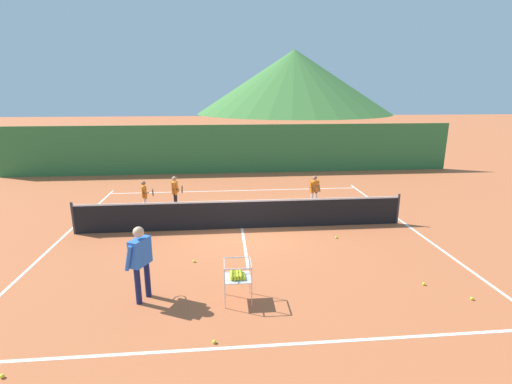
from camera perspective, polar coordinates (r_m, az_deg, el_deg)
The scene contains 21 objects.
ground_plane at distance 12.48m, azimuth -2.16°, elevation -5.56°, with size 120.00×120.00×0.00m, color #BC6038.
line_baseline_near at distance 7.22m, azimuth 0.72°, elevation -22.39°, with size 11.23×0.08×0.01m, color white.
line_baseline_far at distance 17.17m, azimuth -3.08°, elevation 0.22°, with size 11.23×0.08×0.01m, color white.
line_sideline_west at distance 13.43m, azimuth -26.95°, elevation -5.73°, with size 0.08×10.89×0.01m, color white.
line_sideline_east at distance 13.93m, azimuth 21.63°, elevation -4.42°, with size 0.08×10.89×0.01m, color white.
line_service_center at distance 12.48m, azimuth -2.16°, elevation -5.55°, with size 0.08×5.95×0.01m, color white.
tennis_net at distance 12.32m, azimuth -2.18°, elevation -3.39°, with size 10.75×0.08×1.05m.
instructor at distance 8.40m, azimuth -17.21°, elevation -9.40°, with size 0.53×0.84×1.69m.
student_0 at distance 14.51m, azimuth -16.61°, elevation -0.22°, with size 0.52×0.52×1.21m.
student_1 at distance 14.61m, azimuth -12.19°, elevation 0.37°, with size 0.40×0.63×1.29m.
student_2 at distance 14.69m, azimuth 8.90°, elevation 0.54°, with size 0.50×0.64×1.26m.
ball_cart at distance 8.18m, azimuth -2.89°, elevation -12.59°, with size 0.58×0.58×0.90m.
tennis_ball_0 at distance 9.69m, azimuth 30.02°, elevation -13.86°, with size 0.07×0.07×0.07m, color yellow.
tennis_ball_1 at distance 9.85m, azimuth 24.19°, elevation -12.63°, with size 0.07×0.07×0.07m, color yellow.
tennis_ball_2 at distance 7.73m, azimuth -34.20°, elevation -22.18°, with size 0.07×0.07×0.07m, color yellow.
tennis_ball_3 at distance 10.36m, azimuth -18.66°, elevation -10.67°, with size 0.07×0.07×0.07m, color yellow.
tennis_ball_4 at distance 10.24m, azimuth -9.41°, elevation -10.35°, with size 0.07×0.07×0.07m, color yellow.
tennis_ball_5 at distance 11.92m, azimuth 12.13°, elevation -6.75°, with size 0.07×0.07×0.07m, color yellow.
tennis_ball_6 at distance 7.30m, azimuth -6.38°, elevation -21.71°, with size 0.07×0.07×0.07m, color yellow.
windscreen_fence at distance 20.74m, azimuth -3.57°, elevation 6.53°, with size 24.70×0.08×2.66m, color #33753D.
hill_0 at distance 80.30m, azimuth 5.79°, elevation 16.34°, with size 39.72×39.72×12.64m, color #427A38.
Camera 1 is at (-0.61, -11.67, 4.39)m, focal length 26.26 mm.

